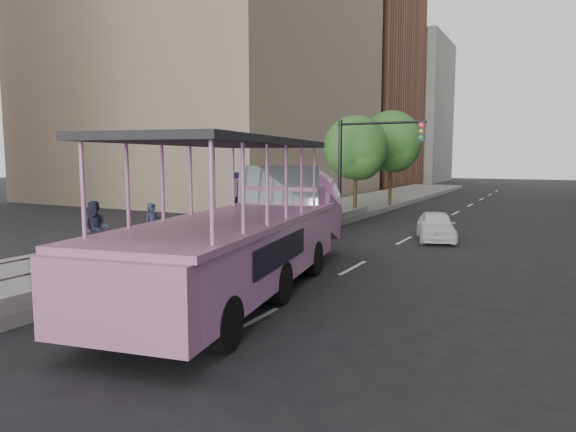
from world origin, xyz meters
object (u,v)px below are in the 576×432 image
object	(u,v)px
duck_boat	(251,233)
street_tree_far	(392,144)
traffic_signal	(364,156)
pedestrian_near	(153,227)
car	(436,226)
street_tree_near	(357,150)
pedestrian_mid	(96,229)
parking_sign	(237,207)

from	to	relation	value
duck_boat	street_tree_far	bearing A→B (deg)	96.70
traffic_signal	pedestrian_near	bearing A→B (deg)	-108.67
car	street_tree_far	bearing A→B (deg)	97.94
duck_boat	street_tree_near	size ratio (longest dim) A/B	2.08
traffic_signal	street_tree_near	bearing A→B (deg)	114.98
pedestrian_mid	pedestrian_near	bearing A→B (deg)	19.64
pedestrian_near	street_tree_near	world-z (taller)	street_tree_near
street_tree_near	parking_sign	bearing A→B (deg)	-86.99
pedestrian_near	parking_sign	bearing A→B (deg)	-57.21
street_tree_near	traffic_signal	bearing A→B (deg)	-65.02
duck_boat	traffic_signal	distance (m)	12.14
traffic_signal	pedestrian_mid	bearing A→B (deg)	-111.09
duck_boat	pedestrian_mid	distance (m)	5.72
pedestrian_mid	parking_sign	distance (m)	4.47
duck_boat	traffic_signal	xyz separation A→B (m)	(-1.11, 11.91, 2.07)
parking_sign	street_tree_far	world-z (taller)	street_tree_far
pedestrian_mid	street_tree_near	xyz separation A→B (m)	(3.01, 15.37, 2.64)
pedestrian_mid	traffic_signal	size ratio (longest dim) A/B	0.34
car	pedestrian_mid	size ratio (longest dim) A/B	2.03
pedestrian_near	parking_sign	distance (m)	2.92
car	street_tree_far	size ratio (longest dim) A/B	0.55
street_tree_far	duck_boat	bearing A→B (deg)	-83.30
pedestrian_mid	street_tree_near	bearing A→B (deg)	45.04
street_tree_near	pedestrian_mid	bearing A→B (deg)	-101.07
pedestrian_mid	traffic_signal	bearing A→B (deg)	35.03
pedestrian_mid	car	bearing A→B (deg)	16.30
pedestrian_mid	parking_sign	size ratio (longest dim) A/B	0.60
parking_sign	street_tree_near	bearing A→B (deg)	93.01
pedestrian_mid	street_tree_far	bearing A→B (deg)	47.58
pedestrian_near	pedestrian_mid	bearing A→B (deg)	155.10
duck_boat	pedestrian_near	world-z (taller)	duck_boat
duck_boat	street_tree_far	distance (m)	21.68
street_tree_near	car	bearing A→B (deg)	-43.99
pedestrian_near	pedestrian_mid	distance (m)	1.77
pedestrian_mid	street_tree_far	size ratio (longest dim) A/B	0.27
pedestrian_near	traffic_signal	distance (m)	11.36
parking_sign	street_tree_far	distance (m)	19.09
traffic_signal	car	bearing A→B (deg)	-25.34
car	pedestrian_near	xyz separation A→B (m)	(-7.39, -8.71, 0.51)
traffic_signal	street_tree_near	world-z (taller)	street_tree_near
car	pedestrian_mid	xyz separation A→B (m)	(-8.44, -10.13, 0.57)
duck_boat	parking_sign	world-z (taller)	duck_boat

